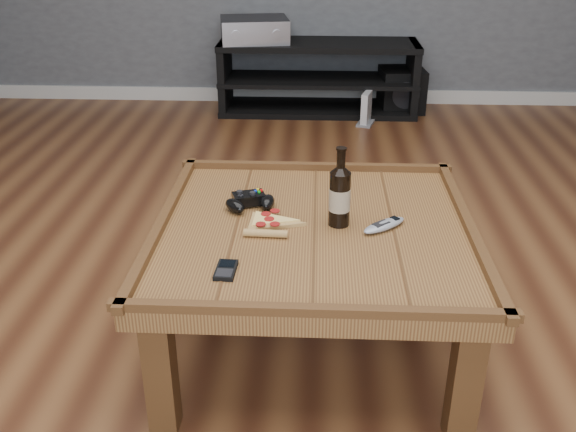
{
  "coord_description": "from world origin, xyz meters",
  "views": [
    {
      "loc": [
        0.0,
        -1.81,
        1.37
      ],
      "look_at": [
        -0.08,
        -0.07,
        0.52
      ],
      "focal_mm": 40.0,
      "sensor_mm": 36.0,
      "label": 1
    }
  ],
  "objects_px": {
    "game_controller": "(250,201)",
    "smartphone": "(226,270)",
    "coffee_table": "(314,243)",
    "remote_control": "(384,225)",
    "beer_bottle": "(340,194)",
    "media_console": "(318,78)",
    "pizza_slice": "(269,223)",
    "av_receiver": "(254,30)",
    "subwoofer": "(402,90)",
    "game_console": "(366,110)"
  },
  "relations": [
    {
      "from": "media_console",
      "to": "pizza_slice",
      "type": "distance_m",
      "value": 2.76
    },
    {
      "from": "smartphone",
      "to": "remote_control",
      "type": "xyz_separation_m",
      "value": [
        0.46,
        0.29,
        0.01
      ]
    },
    {
      "from": "beer_bottle",
      "to": "av_receiver",
      "type": "height_order",
      "value": "beer_bottle"
    },
    {
      "from": "pizza_slice",
      "to": "media_console",
      "type": "bearing_deg",
      "value": 89.46
    },
    {
      "from": "coffee_table",
      "to": "media_console",
      "type": "xyz_separation_m",
      "value": [
        0.0,
        2.75,
        -0.15
      ]
    },
    {
      "from": "game_console",
      "to": "smartphone",
      "type": "bearing_deg",
      "value": -86.55
    },
    {
      "from": "av_receiver",
      "to": "beer_bottle",
      "type": "bearing_deg",
      "value": -88.69
    },
    {
      "from": "beer_bottle",
      "to": "av_receiver",
      "type": "bearing_deg",
      "value": 100.92
    },
    {
      "from": "game_controller",
      "to": "smartphone",
      "type": "height_order",
      "value": "game_controller"
    },
    {
      "from": "media_console",
      "to": "remote_control",
      "type": "bearing_deg",
      "value": -85.46
    },
    {
      "from": "coffee_table",
      "to": "smartphone",
      "type": "height_order",
      "value": "coffee_table"
    },
    {
      "from": "game_controller",
      "to": "subwoofer",
      "type": "bearing_deg",
      "value": 54.27
    },
    {
      "from": "pizza_slice",
      "to": "smartphone",
      "type": "bearing_deg",
      "value": -106.18
    },
    {
      "from": "smartphone",
      "to": "game_console",
      "type": "bearing_deg",
      "value": 80.59
    },
    {
      "from": "media_console",
      "to": "subwoofer",
      "type": "relative_size",
      "value": 4.19
    },
    {
      "from": "game_controller",
      "to": "pizza_slice",
      "type": "distance_m",
      "value": 0.15
    },
    {
      "from": "beer_bottle",
      "to": "smartphone",
      "type": "height_order",
      "value": "beer_bottle"
    },
    {
      "from": "media_console",
      "to": "subwoofer",
      "type": "height_order",
      "value": "media_console"
    },
    {
      "from": "pizza_slice",
      "to": "game_console",
      "type": "bearing_deg",
      "value": 81.47
    },
    {
      "from": "remote_control",
      "to": "game_console",
      "type": "bearing_deg",
      "value": 137.53
    },
    {
      "from": "media_console",
      "to": "game_console",
      "type": "distance_m",
      "value": 0.47
    },
    {
      "from": "subwoofer",
      "to": "smartphone",
      "type": "bearing_deg",
      "value": -110.97
    },
    {
      "from": "game_controller",
      "to": "smartphone",
      "type": "relative_size",
      "value": 1.7
    },
    {
      "from": "media_console",
      "to": "smartphone",
      "type": "relative_size",
      "value": 13.36
    },
    {
      "from": "beer_bottle",
      "to": "av_receiver",
      "type": "relative_size",
      "value": 0.5
    },
    {
      "from": "coffee_table",
      "to": "av_receiver",
      "type": "height_order",
      "value": "av_receiver"
    },
    {
      "from": "beer_bottle",
      "to": "remote_control",
      "type": "distance_m",
      "value": 0.17
    },
    {
      "from": "av_receiver",
      "to": "game_console",
      "type": "bearing_deg",
      "value": -29.74
    },
    {
      "from": "av_receiver",
      "to": "coffee_table",
      "type": "bearing_deg",
      "value": -90.32
    },
    {
      "from": "smartphone",
      "to": "coffee_table",
      "type": "bearing_deg",
      "value": 52.58
    },
    {
      "from": "beer_bottle",
      "to": "smartphone",
      "type": "xyz_separation_m",
      "value": [
        -0.32,
        -0.31,
        -0.1
      ]
    },
    {
      "from": "coffee_table",
      "to": "game_console",
      "type": "bearing_deg",
      "value": 82.27
    },
    {
      "from": "media_console",
      "to": "remote_control",
      "type": "height_order",
      "value": "media_console"
    },
    {
      "from": "av_receiver",
      "to": "subwoofer",
      "type": "relative_size",
      "value": 1.54
    },
    {
      "from": "beer_bottle",
      "to": "media_console",
      "type": "bearing_deg",
      "value": 91.61
    },
    {
      "from": "remote_control",
      "to": "av_receiver",
      "type": "distance_m",
      "value": 2.83
    },
    {
      "from": "media_console",
      "to": "game_console",
      "type": "relative_size",
      "value": 6.3
    },
    {
      "from": "coffee_table",
      "to": "pizza_slice",
      "type": "bearing_deg",
      "value": -179.19
    },
    {
      "from": "media_console",
      "to": "smartphone",
      "type": "bearing_deg",
      "value": -94.57
    },
    {
      "from": "beer_bottle",
      "to": "subwoofer",
      "type": "height_order",
      "value": "beer_bottle"
    },
    {
      "from": "pizza_slice",
      "to": "coffee_table",
      "type": "bearing_deg",
      "value": 3.3
    },
    {
      "from": "av_receiver",
      "to": "subwoofer",
      "type": "bearing_deg",
      "value": -6.67
    },
    {
      "from": "coffee_table",
      "to": "remote_control",
      "type": "xyz_separation_m",
      "value": [
        0.22,
        -0.0,
        0.07
      ]
    },
    {
      "from": "remote_control",
      "to": "game_console",
      "type": "height_order",
      "value": "remote_control"
    },
    {
      "from": "game_controller",
      "to": "smartphone",
      "type": "distance_m",
      "value": 0.42
    },
    {
      "from": "media_console",
      "to": "pizza_slice",
      "type": "xyz_separation_m",
      "value": [
        -0.15,
        -2.75,
        0.21
      ]
    },
    {
      "from": "av_receiver",
      "to": "subwoofer",
      "type": "distance_m",
      "value": 1.14
    },
    {
      "from": "smartphone",
      "to": "av_receiver",
      "type": "bearing_deg",
      "value": 96.31
    },
    {
      "from": "media_console",
      "to": "smartphone",
      "type": "distance_m",
      "value": 3.06
    },
    {
      "from": "media_console",
      "to": "remote_control",
      "type": "distance_m",
      "value": 2.77
    }
  ]
}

